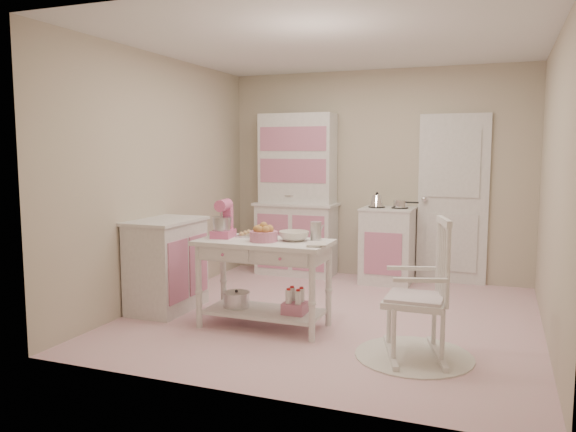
{
  "coord_description": "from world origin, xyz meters",
  "views": [
    {
      "loc": [
        1.49,
        -5.11,
        1.6
      ],
      "look_at": [
        -0.45,
        -0.03,
        0.97
      ],
      "focal_mm": 35.0,
      "sensor_mm": 36.0,
      "label": 1
    }
  ],
  "objects_px": {
    "hutch": "(296,195)",
    "bread_basket": "(264,236)",
    "stove": "(387,245)",
    "rocking_chair": "(416,288)",
    "stand_mixer": "(223,219)",
    "base_cabinet": "(167,265)",
    "work_table": "(264,284)"
  },
  "relations": [
    {
      "from": "stand_mixer",
      "to": "bread_basket",
      "type": "height_order",
      "value": "stand_mixer"
    },
    {
      "from": "stand_mixer",
      "to": "work_table",
      "type": "bearing_deg",
      "value": -10.85
    },
    {
      "from": "stove",
      "to": "bread_basket",
      "type": "relative_size",
      "value": 3.68
    },
    {
      "from": "rocking_chair",
      "to": "work_table",
      "type": "height_order",
      "value": "rocking_chair"
    },
    {
      "from": "stand_mixer",
      "to": "bread_basket",
      "type": "xyz_separation_m",
      "value": [
        0.44,
        -0.07,
        -0.12
      ]
    },
    {
      "from": "hutch",
      "to": "work_table",
      "type": "relative_size",
      "value": 1.73
    },
    {
      "from": "rocking_chair",
      "to": "stove",
      "type": "bearing_deg",
      "value": 89.04
    },
    {
      "from": "stove",
      "to": "bread_basket",
      "type": "xyz_separation_m",
      "value": [
        -0.69,
        -2.19,
        0.39
      ]
    },
    {
      "from": "work_table",
      "to": "bread_basket",
      "type": "relative_size",
      "value": 4.8
    },
    {
      "from": "rocking_chair",
      "to": "stand_mixer",
      "type": "distance_m",
      "value": 1.89
    },
    {
      "from": "stove",
      "to": "bread_basket",
      "type": "height_order",
      "value": "stove"
    },
    {
      "from": "rocking_chair",
      "to": "stand_mixer",
      "type": "bearing_deg",
      "value": 153.9
    },
    {
      "from": "base_cabinet",
      "to": "rocking_chair",
      "type": "distance_m",
      "value": 2.57
    },
    {
      "from": "stand_mixer",
      "to": "stove",
      "type": "bearing_deg",
      "value": 53.74
    },
    {
      "from": "rocking_chair",
      "to": "hutch",
      "type": "bearing_deg",
      "value": 110.61
    },
    {
      "from": "stove",
      "to": "rocking_chair",
      "type": "height_order",
      "value": "rocking_chair"
    },
    {
      "from": "rocking_chair",
      "to": "bread_basket",
      "type": "distance_m",
      "value": 1.43
    },
    {
      "from": "base_cabinet",
      "to": "rocking_chair",
      "type": "relative_size",
      "value": 0.84
    },
    {
      "from": "base_cabinet",
      "to": "bread_basket",
      "type": "bearing_deg",
      "value": -10.4
    },
    {
      "from": "stand_mixer",
      "to": "rocking_chair",
      "type": "bearing_deg",
      "value": -17.49
    },
    {
      "from": "hutch",
      "to": "stove",
      "type": "xyz_separation_m",
      "value": [
        1.2,
        -0.05,
        -0.58
      ]
    },
    {
      "from": "hutch",
      "to": "stove",
      "type": "relative_size",
      "value": 2.26
    },
    {
      "from": "work_table",
      "to": "stand_mixer",
      "type": "distance_m",
      "value": 0.71
    },
    {
      "from": "hutch",
      "to": "stand_mixer",
      "type": "distance_m",
      "value": 2.17
    },
    {
      "from": "hutch",
      "to": "rocking_chair",
      "type": "distance_m",
      "value": 3.14
    },
    {
      "from": "rocking_chair",
      "to": "stand_mixer",
      "type": "relative_size",
      "value": 3.24
    },
    {
      "from": "base_cabinet",
      "to": "bread_basket",
      "type": "xyz_separation_m",
      "value": [
        1.16,
        -0.21,
        0.39
      ]
    },
    {
      "from": "hutch",
      "to": "bread_basket",
      "type": "xyz_separation_m",
      "value": [
        0.51,
        -2.24,
        -0.19
      ]
    },
    {
      "from": "hutch",
      "to": "base_cabinet",
      "type": "height_order",
      "value": "hutch"
    },
    {
      "from": "rocking_chair",
      "to": "work_table",
      "type": "bearing_deg",
      "value": 151.94
    },
    {
      "from": "hutch",
      "to": "bread_basket",
      "type": "relative_size",
      "value": 8.32
    },
    {
      "from": "stove",
      "to": "work_table",
      "type": "xyz_separation_m",
      "value": [
        -0.71,
        -2.14,
        -0.06
      ]
    }
  ]
}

